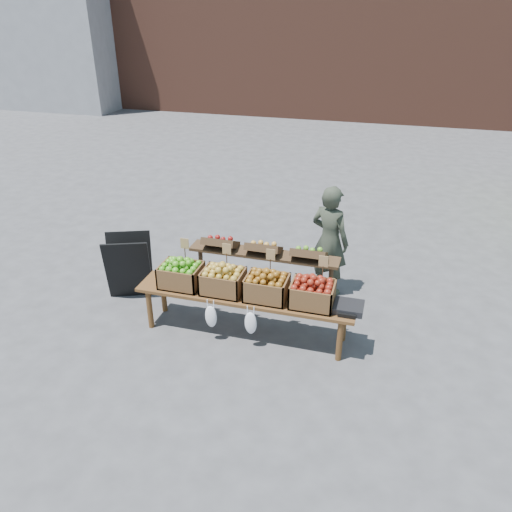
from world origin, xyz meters
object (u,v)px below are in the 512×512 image
(chalkboard_sign, at_px, (129,266))
(display_bench, at_px, (245,314))
(vendor, at_px, (329,241))
(back_table, at_px, (264,271))
(weighing_scale, at_px, (349,307))
(crate_green_apples, at_px, (312,294))
(crate_golden_apples, at_px, (181,275))
(crate_russet_pears, at_px, (223,281))
(crate_red_apples, at_px, (267,288))

(chalkboard_sign, height_order, display_bench, chalkboard_sign)
(vendor, bearing_deg, chalkboard_sign, 42.88)
(vendor, relative_size, display_bench, 0.59)
(back_table, height_order, weighing_scale, back_table)
(vendor, relative_size, crate_green_apples, 3.18)
(vendor, distance_m, crate_green_apples, 1.33)
(crate_golden_apples, distance_m, crate_russet_pears, 0.55)
(chalkboard_sign, xyz_separation_m, display_bench, (1.82, -0.44, -0.18))
(crate_russet_pears, height_order, weighing_scale, crate_russet_pears)
(crate_russet_pears, xyz_separation_m, crate_green_apples, (1.10, 0.00, 0.00))
(back_table, distance_m, crate_russet_pears, 0.81)
(back_table, bearing_deg, vendor, 38.06)
(back_table, relative_size, crate_golden_apples, 4.20)
(back_table, bearing_deg, display_bench, -93.34)
(vendor, height_order, crate_golden_apples, vendor)
(display_bench, bearing_deg, chalkboard_sign, 166.44)
(crate_russet_pears, height_order, crate_red_apples, same)
(crate_golden_apples, bearing_deg, crate_red_apples, 0.00)
(chalkboard_sign, relative_size, crate_green_apples, 1.85)
(chalkboard_sign, distance_m, weighing_scale, 3.10)
(chalkboard_sign, height_order, crate_russet_pears, chalkboard_sign)
(vendor, bearing_deg, crate_green_apples, 114.47)
(back_table, distance_m, crate_red_apples, 0.78)
(back_table, distance_m, display_bench, 0.76)
(crate_green_apples, bearing_deg, crate_red_apples, 180.00)
(crate_red_apples, bearing_deg, crate_golden_apples, 180.00)
(display_bench, xyz_separation_m, crate_red_apples, (0.28, 0.00, 0.42))
(crate_green_apples, bearing_deg, crate_russet_pears, 180.00)
(crate_red_apples, bearing_deg, crate_green_apples, 0.00)
(crate_golden_apples, bearing_deg, weighing_scale, 0.00)
(vendor, distance_m, crate_russet_pears, 1.72)
(display_bench, height_order, crate_red_apples, crate_red_apples)
(chalkboard_sign, distance_m, crate_green_apples, 2.69)
(vendor, height_order, display_bench, vendor)
(display_bench, bearing_deg, crate_golden_apples, 180.00)
(crate_russet_pears, relative_size, crate_green_apples, 1.00)
(crate_russet_pears, bearing_deg, crate_red_apples, 0.00)
(back_table, bearing_deg, crate_red_apples, -72.07)
(vendor, xyz_separation_m, chalkboard_sign, (-2.64, -0.89, -0.33))
(display_bench, xyz_separation_m, crate_green_apples, (0.83, 0.00, 0.42))
(display_bench, xyz_separation_m, crate_russet_pears, (-0.27, 0.00, 0.42))
(crate_russet_pears, height_order, crate_green_apples, same)
(chalkboard_sign, xyz_separation_m, crate_red_apples, (2.09, -0.44, 0.25))
(crate_russet_pears, bearing_deg, vendor, 50.52)
(vendor, xyz_separation_m, crate_golden_apples, (-1.64, -1.33, -0.08))
(chalkboard_sign, bearing_deg, display_bench, -35.21)
(back_table, xyz_separation_m, crate_golden_apples, (-0.87, -0.72, 0.19))
(back_table, distance_m, weighing_scale, 1.41)
(display_bench, xyz_separation_m, weighing_scale, (1.25, 0.00, 0.33))
(crate_red_apples, height_order, weighing_scale, crate_red_apples)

